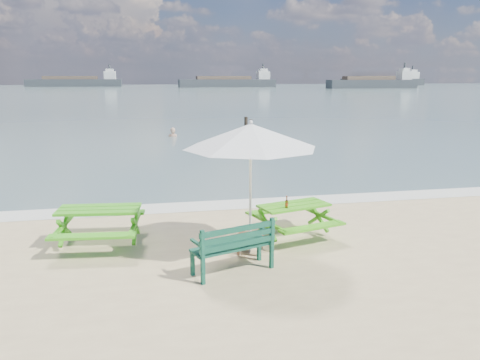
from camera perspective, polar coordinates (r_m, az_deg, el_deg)
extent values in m
plane|color=slate|center=(91.73, -10.26, 10.45)|extent=(300.00, 300.00, 0.00)
cube|color=silver|center=(11.82, -2.77, -3.09)|extent=(22.00, 0.90, 0.01)
cube|color=#3BA619|center=(9.33, -16.82, -3.45)|extent=(1.60, 0.87, 0.05)
cube|color=#3BA619|center=(10.09, -15.92, -3.89)|extent=(1.55, 0.43, 0.05)
cube|color=#3BA619|center=(8.75, -17.63, -6.55)|extent=(1.55, 0.43, 0.05)
cube|color=#3BA619|center=(9.44, -16.68, -5.68)|extent=(1.52, 1.01, 0.65)
cube|color=#42A218|center=(9.48, 6.60, -3.10)|extent=(1.53, 1.01, 0.04)
cube|color=#42A218|center=(10.08, 4.51, -3.64)|extent=(1.42, 0.61, 0.04)
cube|color=#42A218|center=(9.03, 8.86, -5.71)|extent=(1.42, 0.61, 0.04)
cube|color=#42A218|center=(9.58, 6.55, -5.12)|extent=(1.48, 1.12, 0.60)
cube|color=#104433|center=(7.83, -0.97, -8.10)|extent=(1.45, 0.84, 0.04)
cube|color=#104433|center=(7.57, -0.17, -6.93)|extent=(1.32, 0.48, 0.36)
cube|color=#104433|center=(7.91, -0.96, -9.58)|extent=(1.37, 0.86, 0.44)
cube|color=brown|center=(8.70, 1.24, -6.96)|extent=(0.61, 0.61, 0.05)
cube|color=brown|center=(8.75, 1.24, -7.91)|extent=(0.54, 0.54, 0.27)
cylinder|color=silver|center=(8.45, 1.27, -1.42)|extent=(0.05, 0.05, 2.31)
cone|color=silver|center=(8.26, 1.31, 5.40)|extent=(3.07, 3.07, 0.43)
cylinder|color=brown|center=(9.19, 5.70, -2.97)|extent=(0.06, 0.06, 0.14)
cylinder|color=brown|center=(9.16, 5.72, -2.16)|extent=(0.02, 0.02, 0.07)
cylinder|color=#A02B12|center=(9.19, 5.70, -2.97)|extent=(0.06, 0.06, 0.06)
imported|color=tan|center=(25.49, -8.15, 4.50)|extent=(0.69, 0.54, 1.66)
cylinder|color=black|center=(24.59, 0.73, 6.22)|extent=(0.18, 0.18, 1.30)
cylinder|color=black|center=(25.27, 1.34, 6.16)|extent=(0.16, 0.16, 1.10)
cube|color=#32373C|center=(123.89, 15.78, 11.17)|extent=(23.21, 4.68, 2.20)
cube|color=silver|center=(128.26, 19.37, 11.96)|extent=(2.86, 3.08, 2.20)
cube|color=#32373C|center=(131.29, -1.53, 11.69)|extent=(26.96, 5.42, 2.20)
cube|color=silver|center=(133.87, 2.83, 12.64)|extent=(3.37, 3.17, 2.20)
cube|color=#32373C|center=(145.00, -19.53, 11.07)|extent=(26.47, 4.66, 2.20)
cube|color=silver|center=(143.68, -15.57, 12.20)|extent=(3.24, 3.08, 2.20)
cube|color=#32373C|center=(161.99, 17.03, 11.33)|extent=(29.31, 7.13, 2.20)
cube|color=silver|center=(168.41, 20.26, 11.89)|extent=(3.79, 3.36, 2.20)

